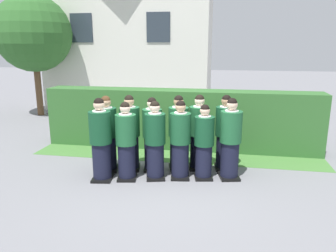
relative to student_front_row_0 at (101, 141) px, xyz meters
name	(u,v)px	position (x,y,z in m)	size (l,w,h in m)	color
ground_plane	(166,178)	(1.28, 0.29, -0.81)	(60.00, 60.00, 0.00)	slate
student_front_row_0	(101,141)	(0.00, 0.00, 0.00)	(0.46, 0.53, 1.69)	black
student_front_row_1	(126,143)	(0.49, 0.12, -0.04)	(0.44, 0.52, 1.61)	black
student_front_row_2	(155,142)	(1.06, 0.26, -0.04)	(0.48, 0.56, 1.62)	black
student_front_row_3	(180,142)	(1.56, 0.38, -0.03)	(0.44, 0.51, 1.63)	black
student_front_row_4	(204,144)	(2.04, 0.44, -0.07)	(0.43, 0.50, 1.55)	black
student_front_row_5	(230,141)	(2.57, 0.53, -0.01)	(0.49, 0.56, 1.68)	black
student_rear_row_0	(107,135)	(-0.05, 0.52, -0.02)	(0.48, 0.55, 1.66)	black
student_rear_row_1	(130,135)	(0.41, 0.66, -0.02)	(0.47, 0.56, 1.66)	black
student_rear_row_2	(152,136)	(0.90, 0.72, -0.04)	(0.44, 0.54, 1.62)	black
student_rear_row_3	(178,135)	(1.45, 0.84, -0.02)	(0.49, 0.56, 1.66)	black
student_rear_row_4	(199,134)	(1.89, 0.96, -0.01)	(0.45, 0.53, 1.66)	black
student_rear_row_5	(225,134)	(2.46, 1.04, -0.02)	(0.44, 0.55, 1.66)	black
hedge	(180,119)	(1.28, 2.43, -0.03)	(7.19, 0.70, 1.55)	#33662D
school_building_main	(131,18)	(-1.69, 8.22, 3.00)	(7.23, 3.42, 7.42)	silver
oak_tree_left	(33,34)	(-4.71, 5.62, 2.28)	(2.83, 2.83, 4.51)	brown
lawn_strip	(176,156)	(1.28, 1.63, -0.80)	(7.19, 0.90, 0.01)	#477A38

